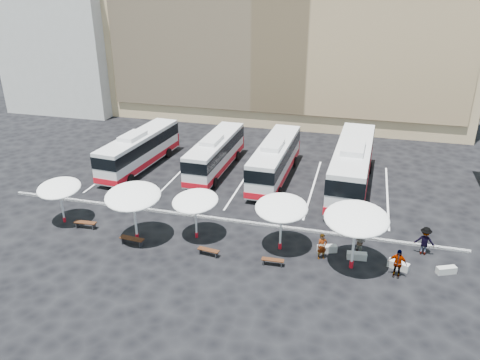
% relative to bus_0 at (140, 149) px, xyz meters
% --- Properties ---
extents(ground, '(120.00, 120.00, 0.00)m').
position_rel_bus_0_xyz_m(ground, '(9.91, -8.31, -1.79)').
color(ground, black).
rests_on(ground, ground).
extents(sandstone_building, '(42.00, 18.25, 29.60)m').
position_rel_bus_0_xyz_m(sandstone_building, '(9.91, 23.56, 10.83)').
color(sandstone_building, tan).
rests_on(sandstone_building, ground).
extents(apartment_block, '(14.00, 14.00, 18.00)m').
position_rel_bus_0_xyz_m(apartment_block, '(-18.09, 19.69, 7.21)').
color(apartment_block, beige).
rests_on(apartment_block, ground).
extents(curb_divider, '(34.00, 0.25, 0.15)m').
position_rel_bus_0_xyz_m(curb_divider, '(9.91, -7.81, -1.72)').
color(curb_divider, black).
rests_on(curb_divider, ground).
extents(bay_lines, '(24.15, 12.00, 0.01)m').
position_rel_bus_0_xyz_m(bay_lines, '(9.91, -0.31, -1.79)').
color(bay_lines, white).
rests_on(bay_lines, ground).
extents(bus_0, '(3.27, 11.21, 3.51)m').
position_rel_bus_0_xyz_m(bus_0, '(0.00, 0.00, 0.00)').
color(bus_0, silver).
rests_on(bus_0, ground).
extents(bus_1, '(2.66, 10.73, 3.39)m').
position_rel_bus_0_xyz_m(bus_1, '(6.93, 1.03, -0.06)').
color(bus_1, silver).
rests_on(bus_1, ground).
extents(bus_2, '(2.84, 11.36, 3.59)m').
position_rel_bus_0_xyz_m(bus_2, '(12.41, 0.65, 0.04)').
color(bus_2, silver).
rests_on(bus_2, ground).
extents(bus_3, '(3.44, 13.23, 4.17)m').
position_rel_bus_0_xyz_m(bus_3, '(18.90, 0.22, 0.34)').
color(bus_3, silver).
rests_on(bus_3, ground).
extents(sunshade_0, '(3.66, 3.69, 3.14)m').
position_rel_bus_0_xyz_m(sunshade_0, '(-0.66, -11.00, 0.88)').
color(sunshade_0, silver).
rests_on(sunshade_0, ground).
extents(sunshade_1, '(4.42, 4.46, 3.80)m').
position_rel_bus_0_xyz_m(sunshade_1, '(5.52, -11.89, 1.43)').
color(sunshade_1, silver).
rests_on(sunshade_1, ground).
extents(sunshade_2, '(3.73, 3.76, 3.21)m').
position_rel_bus_0_xyz_m(sunshade_2, '(9.28, -10.57, 0.94)').
color(sunshade_2, silver).
rests_on(sunshade_2, ground).
extents(sunshade_3, '(3.57, 3.61, 3.50)m').
position_rel_bus_0_xyz_m(sunshade_3, '(14.99, -10.52, 1.18)').
color(sunshade_3, silver).
rests_on(sunshade_3, ground).
extents(sunshade_4, '(3.80, 3.85, 3.96)m').
position_rel_bus_0_xyz_m(sunshade_4, '(19.57, -11.50, 1.57)').
color(sunshade_4, silver).
rests_on(sunshade_4, ground).
extents(wood_bench_0, '(1.59, 0.51, 0.48)m').
position_rel_bus_0_xyz_m(wood_bench_0, '(1.33, -11.41, -1.42)').
color(wood_bench_0, black).
rests_on(wood_bench_0, ground).
extents(wood_bench_1, '(1.69, 0.57, 0.51)m').
position_rel_bus_0_xyz_m(wood_bench_1, '(5.51, -12.59, -1.40)').
color(wood_bench_1, black).
rests_on(wood_bench_1, ground).
extents(wood_bench_2, '(1.45, 0.56, 0.43)m').
position_rel_bus_0_xyz_m(wood_bench_2, '(10.77, -12.49, -1.46)').
color(wood_bench_2, black).
rests_on(wood_bench_2, ground).
extents(wood_bench_3, '(1.39, 0.42, 0.42)m').
position_rel_bus_0_xyz_m(wood_bench_3, '(14.91, -12.52, -1.47)').
color(wood_bench_3, black).
rests_on(wood_bench_3, ground).
extents(conc_bench_0, '(1.30, 0.81, 0.46)m').
position_rel_bus_0_xyz_m(conc_bench_0, '(17.98, -10.13, -1.56)').
color(conc_bench_0, '#989893').
rests_on(conc_bench_0, ground).
extents(conc_bench_1, '(1.25, 0.52, 0.46)m').
position_rel_bus_0_xyz_m(conc_bench_1, '(19.86, -10.48, -1.56)').
color(conc_bench_1, '#989893').
rests_on(conc_bench_1, ground).
extents(conc_bench_2, '(1.33, 0.84, 0.47)m').
position_rel_bus_0_xyz_m(conc_bench_2, '(22.32, -10.89, -1.56)').
color(conc_bench_2, '#989893').
rests_on(conc_bench_2, ground).
extents(conc_bench_3, '(1.22, 0.84, 0.44)m').
position_rel_bus_0_xyz_m(conc_bench_3, '(25.06, -10.66, -1.57)').
color(conc_bench_3, '#989893').
rests_on(conc_bench_3, ground).
extents(passenger_0, '(0.75, 0.67, 1.73)m').
position_rel_bus_0_xyz_m(passenger_0, '(17.71, -10.97, -0.93)').
color(passenger_0, black).
rests_on(passenger_0, ground).
extents(passenger_1, '(0.99, 0.97, 1.61)m').
position_rel_bus_0_xyz_m(passenger_1, '(20.01, -9.67, -0.99)').
color(passenger_1, black).
rests_on(passenger_1, ground).
extents(passenger_2, '(1.13, 0.64, 1.82)m').
position_rel_bus_0_xyz_m(passenger_2, '(22.15, -11.77, -0.88)').
color(passenger_2, black).
rests_on(passenger_2, ground).
extents(passenger_3, '(1.31, 0.85, 1.91)m').
position_rel_bus_0_xyz_m(passenger_3, '(23.90, -8.76, -0.84)').
color(passenger_3, black).
rests_on(passenger_3, ground).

